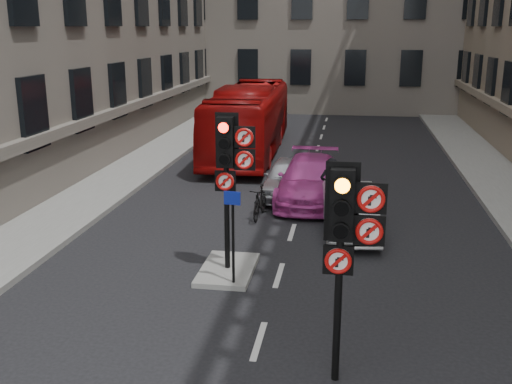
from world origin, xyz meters
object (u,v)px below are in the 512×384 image
(car_silver, at_px, (288,177))
(info_sign, at_px, (233,224))
(motorcyclist, at_px, (331,186))
(signal_far, at_px, (230,158))
(bus_red, at_px, (249,120))
(motorcycle, at_px, (260,202))
(car_pink, at_px, (310,180))
(car_white, at_px, (350,210))
(signal_near, at_px, (347,228))

(car_silver, bearing_deg, info_sign, -89.91)
(motorcyclist, bearing_deg, signal_far, 55.23)
(car_silver, height_order, motorcyclist, motorcyclist)
(bus_red, xyz_separation_m, motorcycle, (1.88, -9.10, -1.03))
(signal_far, bearing_deg, car_pink, 77.86)
(car_silver, bearing_deg, car_pink, -27.05)
(car_pink, xyz_separation_m, info_sign, (-1.13, -7.08, 0.76))
(car_white, bearing_deg, info_sign, -126.55)
(signal_far, bearing_deg, motorcyclist, 66.64)
(signal_far, distance_m, car_pink, 6.72)
(signal_near, distance_m, car_white, 7.57)
(signal_far, xyz_separation_m, motorcycle, (0.03, 4.17, -2.22))
(car_silver, distance_m, motorcyclist, 2.41)
(car_white, bearing_deg, bus_red, 108.51)
(car_silver, distance_m, car_pink, 0.85)
(signal_far, height_order, motorcyclist, signal_far)
(signal_far, bearing_deg, bus_red, 97.94)
(car_pink, height_order, motorcyclist, motorcyclist)
(signal_far, xyz_separation_m, car_pink, (1.35, 6.27, -2.01))
(motorcyclist, bearing_deg, info_sign, 60.26)
(signal_near, xyz_separation_m, motorcycle, (-2.57, 8.17, -2.10))
(bus_red, bearing_deg, motorcycle, -80.07)
(signal_far, relative_size, motorcycle, 2.24)
(signal_near, bearing_deg, car_white, 89.53)
(signal_near, xyz_separation_m, car_pink, (-1.25, 10.27, -1.89))
(signal_far, bearing_deg, car_silver, 84.78)
(car_pink, relative_size, motorcycle, 3.00)
(car_white, xyz_separation_m, bus_red, (-4.51, 9.96, 0.88))
(info_sign, bearing_deg, bus_red, 104.47)
(car_pink, bearing_deg, signal_far, -101.44)
(signal_far, xyz_separation_m, car_silver, (0.61, 6.70, -2.07))
(car_white, height_order, motorcycle, car_white)
(motorcycle, bearing_deg, motorcyclist, 21.15)
(motorcyclist, xyz_separation_m, info_sign, (-1.86, -5.61, 0.57))
(car_white, distance_m, bus_red, 10.97)
(signal_far, bearing_deg, motorcycle, 89.57)
(bus_red, height_order, motorcyclist, bus_red)
(motorcycle, distance_m, info_sign, 5.08)
(car_pink, height_order, info_sign, info_sign)
(signal_far, xyz_separation_m, motorcyclist, (2.07, 4.80, -1.82))
(signal_near, distance_m, car_silver, 11.06)
(car_silver, relative_size, bus_red, 0.34)
(motorcycle, relative_size, info_sign, 0.77)
(motorcyclist, bearing_deg, signal_near, 82.01)
(signal_far, distance_m, car_white, 4.72)
(signal_near, distance_m, car_pink, 10.52)
(signal_near, relative_size, motorcycle, 2.24)
(car_white, relative_size, motorcyclist, 2.19)
(bus_red, distance_m, motorcyclist, 9.36)
(signal_far, height_order, car_silver, signal_far)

